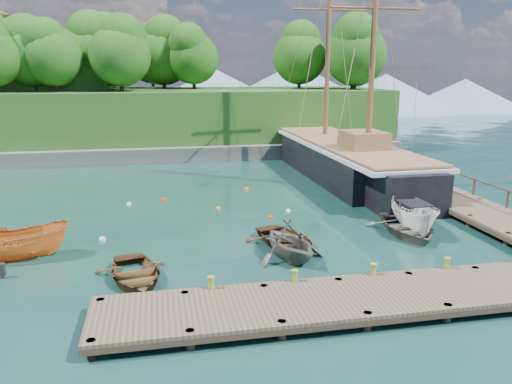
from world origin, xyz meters
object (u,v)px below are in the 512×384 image
(rowboat_2, at_px, (286,246))
(motorboat_orange, at_px, (18,259))
(rowboat_0, at_px, (135,281))
(cabin_boat_white, at_px, (413,230))
(schooner, at_px, (343,162))
(rowboat_1, at_px, (289,259))
(rowboat_3, at_px, (407,234))

(rowboat_2, relative_size, motorboat_orange, 0.95)
(rowboat_0, relative_size, cabin_boat_white, 0.86)
(rowboat_2, bearing_deg, schooner, 42.71)
(rowboat_0, height_order, rowboat_2, rowboat_2)
(rowboat_1, height_order, cabin_boat_white, rowboat_1)
(rowboat_2, bearing_deg, rowboat_1, -116.81)
(cabin_boat_white, xyz_separation_m, schooner, (1.05, 12.65, 1.18))
(rowboat_0, relative_size, rowboat_3, 0.88)
(rowboat_3, relative_size, cabin_boat_white, 0.98)
(rowboat_0, relative_size, rowboat_2, 0.97)
(cabin_boat_white, bearing_deg, motorboat_orange, -168.94)
(rowboat_2, bearing_deg, cabin_boat_white, -8.62)
(motorboat_orange, relative_size, cabin_boat_white, 0.94)
(rowboat_2, bearing_deg, rowboat_3, -12.22)
(rowboat_0, distance_m, rowboat_2, 7.23)
(cabin_boat_white, bearing_deg, schooner, 95.30)
(rowboat_0, height_order, rowboat_1, rowboat_1)
(rowboat_1, bearing_deg, rowboat_0, 173.11)
(rowboat_2, distance_m, motorboat_orange, 11.81)
(rowboat_1, distance_m, motorboat_orange, 11.74)
(rowboat_2, height_order, schooner, schooner)
(cabin_boat_white, bearing_deg, rowboat_3, -129.93)
(motorboat_orange, bearing_deg, cabin_boat_white, -95.44)
(rowboat_2, distance_m, schooner, 15.88)
(rowboat_0, height_order, schooner, schooner)
(cabin_boat_white, distance_m, schooner, 12.75)
(motorboat_orange, xyz_separation_m, cabin_boat_white, (18.74, 0.33, 0.00))
(rowboat_0, xyz_separation_m, rowboat_1, (6.47, 1.01, 0.00))
(rowboat_1, height_order, rowboat_3, rowboat_1)
(rowboat_1, relative_size, rowboat_2, 0.86)
(rowboat_3, relative_size, schooner, 0.16)
(rowboat_2, height_order, motorboat_orange, motorboat_orange)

